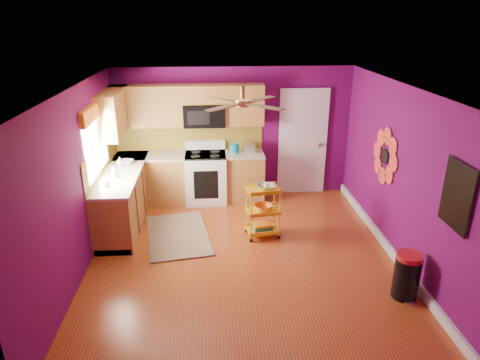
{
  "coord_description": "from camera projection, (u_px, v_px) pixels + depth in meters",
  "views": [
    {
      "loc": [
        -0.43,
        -5.49,
        3.4
      ],
      "look_at": [
        -0.02,
        0.4,
        1.1
      ],
      "focal_mm": 32.0,
      "sensor_mm": 36.0,
      "label": 1
    }
  ],
  "objects": [
    {
      "name": "ground",
      "position": [
        243.0,
        258.0,
        6.36
      ],
      "size": [
        5.0,
        5.0,
        0.0
      ],
      "primitive_type": "plane",
      "color": "maroon",
      "rests_on": "ground"
    },
    {
      "name": "room_envelope",
      "position": [
        246.0,
        154.0,
        5.77
      ],
      "size": [
        4.54,
        5.04,
        2.52
      ],
      "color": "#5D0A54",
      "rests_on": "ground"
    },
    {
      "name": "lower_cabinets",
      "position": [
        162.0,
        187.0,
        7.81
      ],
      "size": [
        2.81,
        2.31,
        0.94
      ],
      "color": "#915E27",
      "rests_on": "ground"
    },
    {
      "name": "electric_range",
      "position": [
        206.0,
        177.0,
        8.17
      ],
      "size": [
        0.76,
        0.66,
        1.13
      ],
      "color": "white",
      "rests_on": "ground"
    },
    {
      "name": "upper_cabinetry",
      "position": [
        165.0,
        109.0,
        7.65
      ],
      "size": [
        2.8,
        2.3,
        1.26
      ],
      "color": "#915E27",
      "rests_on": "ground"
    },
    {
      "name": "left_window",
      "position": [
        95.0,
        129.0,
        6.56
      ],
      "size": [
        0.08,
        1.35,
        1.08
      ],
      "color": "white",
      "rests_on": "ground"
    },
    {
      "name": "panel_door",
      "position": [
        303.0,
        143.0,
        8.37
      ],
      "size": [
        0.95,
        0.11,
        2.15
      ],
      "color": "white",
      "rests_on": "ground"
    },
    {
      "name": "right_wall_art",
      "position": [
        413.0,
        171.0,
        5.67
      ],
      "size": [
        0.04,
        2.74,
        1.04
      ],
      "color": "black",
      "rests_on": "ground"
    },
    {
      "name": "ceiling_fan",
      "position": [
        243.0,
        102.0,
        5.72
      ],
      "size": [
        1.01,
        1.01,
        0.26
      ],
      "color": "#BF8C3F",
      "rests_on": "ground"
    },
    {
      "name": "shag_rug",
      "position": [
        178.0,
        235.0,
        7.02
      ],
      "size": [
        1.2,
        1.7,
        0.02
      ],
      "primitive_type": "cube",
      "rotation": [
        0.0,
        0.0,
        0.17
      ],
      "color": "black",
      "rests_on": "ground"
    },
    {
      "name": "rolling_cart",
      "position": [
        263.0,
        209.0,
        6.83
      ],
      "size": [
        0.56,
        0.44,
        0.93
      ],
      "color": "yellow",
      "rests_on": "ground"
    },
    {
      "name": "trash_can",
      "position": [
        407.0,
        276.0,
        5.4
      ],
      "size": [
        0.39,
        0.39,
        0.62
      ],
      "color": "black",
      "rests_on": "ground"
    },
    {
      "name": "teal_kettle",
      "position": [
        235.0,
        149.0,
        8.05
      ],
      "size": [
        0.18,
        0.18,
        0.21
      ],
      "color": "#147697",
      "rests_on": "lower_cabinets"
    },
    {
      "name": "toaster",
      "position": [
        249.0,
        148.0,
        8.07
      ],
      "size": [
        0.22,
        0.15,
        0.18
      ],
      "primitive_type": "cube",
      "color": "beige",
      "rests_on": "lower_cabinets"
    },
    {
      "name": "soap_bottle_a",
      "position": [
        114.0,
        172.0,
        6.84
      ],
      "size": [
        0.08,
        0.09,
        0.19
      ],
      "primitive_type": "imported",
      "color": "#EA3F72",
      "rests_on": "lower_cabinets"
    },
    {
      "name": "soap_bottle_b",
      "position": [
        120.0,
        161.0,
        7.39
      ],
      "size": [
        0.12,
        0.12,
        0.15
      ],
      "primitive_type": "imported",
      "color": "white",
      "rests_on": "lower_cabinets"
    },
    {
      "name": "counter_dish",
      "position": [
        126.0,
        162.0,
        7.49
      ],
      "size": [
        0.25,
        0.25,
        0.06
      ],
      "primitive_type": "imported",
      "color": "white",
      "rests_on": "lower_cabinets"
    },
    {
      "name": "counter_cup",
      "position": [
        105.0,
        184.0,
        6.49
      ],
      "size": [
        0.11,
        0.11,
        0.09
      ],
      "primitive_type": "imported",
      "color": "white",
      "rests_on": "lower_cabinets"
    }
  ]
}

